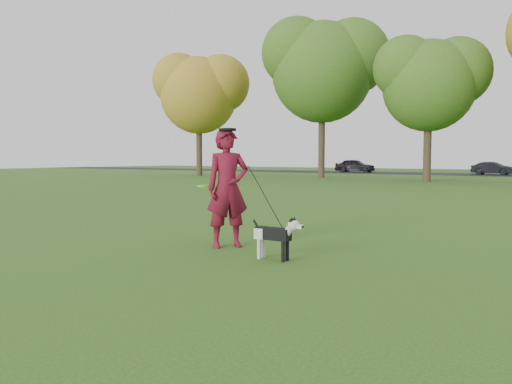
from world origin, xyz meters
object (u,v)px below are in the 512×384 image
Objects in this scene: car_left at (355,166)px; car_mid at (493,168)px; dog at (277,233)px; man at (228,188)px.

car_mid is at bearing -94.73° from car_left.
dog is at bearing -167.88° from car_mid.
dog is 40.12m from car_mid.
dog is 0.26× the size of car_mid.
car_left is 12.39m from car_mid.
car_mid is (-3.04, 40.00, 0.17)m from dog.
man is at bearing -165.00° from car_left.
car_mid is at bearing 39.57° from man.
dog is 0.23× the size of car_left.
car_left is (-14.18, 39.53, -0.31)m from man.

